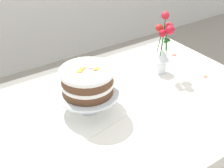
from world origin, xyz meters
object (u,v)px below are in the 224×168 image
dining_table (128,118)px  cake_stand (88,94)px  layer_cake (87,81)px  flower_vase (163,48)px

dining_table → cake_stand: size_ratio=4.83×
dining_table → layer_cake: layer_cake is taller
layer_cake → flower_vase: 0.52m
cake_stand → layer_cake: 0.08m
dining_table → layer_cake: bearing=157.9°
dining_table → cake_stand: bearing=157.9°
cake_stand → dining_table: bearing=-22.1°
layer_cake → flower_vase: bearing=7.7°
cake_stand → layer_cake: (0.00, 0.00, 0.08)m
dining_table → layer_cake: size_ratio=5.75×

